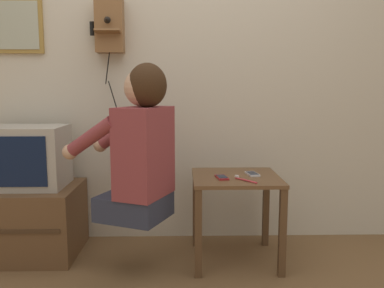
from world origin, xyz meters
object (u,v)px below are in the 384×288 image
(framed_picture, at_px, (16,25))
(cell_phone_held, at_px, (222,177))
(television, at_px, (17,157))
(toothbrush, at_px, (244,180))
(wall_phone_antique, at_px, (109,25))
(person, at_px, (139,146))
(cell_phone_spare, at_px, (252,174))

(framed_picture, relative_size, cell_phone_held, 2.79)
(television, bearing_deg, cell_phone_held, -8.80)
(framed_picture, distance_m, toothbrush, 1.83)
(wall_phone_antique, relative_size, toothbrush, 5.41)
(cell_phone_held, height_order, toothbrush, toothbrush)
(person, bearing_deg, cell_phone_spare, -49.90)
(toothbrush, bearing_deg, cell_phone_spare, 27.60)
(framed_picture, bearing_deg, wall_phone_antique, -3.98)
(wall_phone_antique, bearing_deg, toothbrush, -30.10)
(wall_phone_antique, distance_m, framed_picture, 0.64)
(television, relative_size, cell_phone_spare, 4.53)
(wall_phone_antique, relative_size, cell_phone_spare, 5.87)
(cell_phone_held, bearing_deg, toothbrush, -37.42)
(framed_picture, xyz_separation_m, cell_phone_held, (1.35, -0.47, -0.95))
(framed_picture, height_order, cell_phone_held, framed_picture)
(framed_picture, xyz_separation_m, cell_phone_spare, (1.55, -0.38, -0.95))
(wall_phone_antique, bearing_deg, person, -65.39)
(cell_phone_held, bearing_deg, wall_phone_antique, 140.64)
(wall_phone_antique, height_order, framed_picture, wall_phone_antique)
(television, bearing_deg, framed_picture, 104.15)
(person, distance_m, cell_phone_held, 0.53)
(television, distance_m, toothbrush, 1.44)
(cell_phone_held, bearing_deg, framed_picture, 152.03)
(wall_phone_antique, distance_m, cell_phone_held, 1.26)
(person, bearing_deg, toothbrush, -62.42)
(television, xyz_separation_m, cell_phone_spare, (1.49, -0.11, -0.10))
(person, xyz_separation_m, television, (-0.81, 0.31, -0.11))
(television, bearing_deg, person, -20.84)
(cell_phone_held, relative_size, cell_phone_spare, 1.00)
(cell_phone_spare, height_order, toothbrush, toothbrush)
(cell_phone_held, bearing_deg, cell_phone_spare, 15.60)
(framed_picture, bearing_deg, cell_phone_spare, -13.58)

